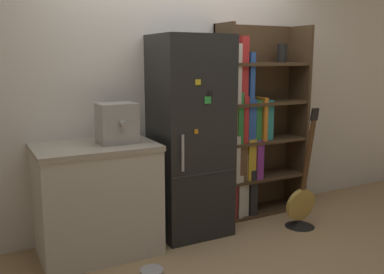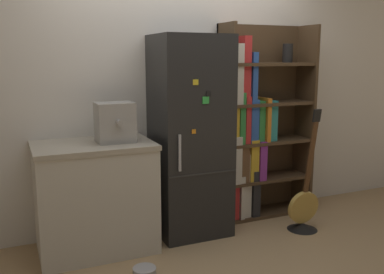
{
  "view_description": "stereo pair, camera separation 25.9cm",
  "coord_description": "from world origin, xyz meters",
  "px_view_note": "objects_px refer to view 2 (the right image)",
  "views": [
    {
      "loc": [
        -1.7,
        -3.11,
        1.56
      ],
      "look_at": [
        0.01,
        0.15,
        0.88
      ],
      "focal_mm": 40.0,
      "sensor_mm": 36.0,
      "label": 1
    },
    {
      "loc": [
        -1.46,
        -3.22,
        1.56
      ],
      "look_at": [
        0.01,
        0.15,
        0.88
      ],
      "focal_mm": 40.0,
      "sensor_mm": 36.0,
      "label": 2
    }
  ],
  "objects_px": {
    "bookshelf": "(252,132)",
    "espresso_machine": "(115,122)",
    "guitar": "(303,212)",
    "pet_bowl": "(144,270)",
    "refrigerator": "(190,137)"
  },
  "relations": [
    {
      "from": "refrigerator",
      "to": "pet_bowl",
      "type": "xyz_separation_m",
      "value": [
        -0.63,
        -0.61,
        -0.85
      ]
    },
    {
      "from": "refrigerator",
      "to": "guitar",
      "type": "bearing_deg",
      "value": -22.42
    },
    {
      "from": "guitar",
      "to": "pet_bowl",
      "type": "height_order",
      "value": "guitar"
    },
    {
      "from": "bookshelf",
      "to": "guitar",
      "type": "xyz_separation_m",
      "value": [
        0.24,
        -0.53,
        -0.68
      ]
    },
    {
      "from": "espresso_machine",
      "to": "guitar",
      "type": "distance_m",
      "value": 1.89
    },
    {
      "from": "bookshelf",
      "to": "guitar",
      "type": "distance_m",
      "value": 0.9
    },
    {
      "from": "espresso_machine",
      "to": "guitar",
      "type": "relative_size",
      "value": 0.28
    },
    {
      "from": "refrigerator",
      "to": "pet_bowl",
      "type": "height_order",
      "value": "refrigerator"
    },
    {
      "from": "refrigerator",
      "to": "guitar",
      "type": "relative_size",
      "value": 1.55
    },
    {
      "from": "bookshelf",
      "to": "espresso_machine",
      "type": "distance_m",
      "value": 1.43
    },
    {
      "from": "refrigerator",
      "to": "bookshelf",
      "type": "bearing_deg",
      "value": 10.77
    },
    {
      "from": "bookshelf",
      "to": "guitar",
      "type": "relative_size",
      "value": 1.66
    },
    {
      "from": "refrigerator",
      "to": "bookshelf",
      "type": "relative_size",
      "value": 0.94
    },
    {
      "from": "guitar",
      "to": "pet_bowl",
      "type": "relative_size",
      "value": 6.49
    },
    {
      "from": "espresso_machine",
      "to": "pet_bowl",
      "type": "height_order",
      "value": "espresso_machine"
    }
  ]
}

